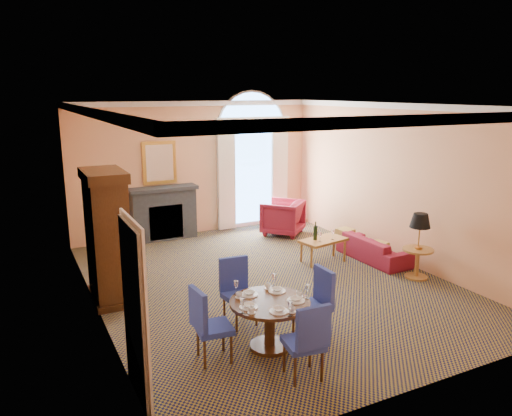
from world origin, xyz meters
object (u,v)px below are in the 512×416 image
sofa (374,248)px  coffee_table (323,241)px  dining_table (270,312)px  armchair (283,217)px  side_table (419,237)px  armoire (108,239)px

sofa → coffee_table: bearing=69.1°
dining_table → coffee_table: bearing=44.8°
armchair → coffee_table: coffee_table is taller
sofa → armchair: armchair is taller
armchair → side_table: bearing=60.3°
sofa → side_table: (0.05, -1.18, 0.54)m
armoire → coffee_table: bearing=-0.5°
armchair → dining_table: bearing=16.7°
dining_table → side_table: 3.87m
dining_table → armchair: (2.92, 4.77, -0.10)m
sofa → armoire: bearing=84.5°
dining_table → side_table: size_ratio=0.90×
armchair → side_table: 3.79m
armoire → dining_table: 3.15m
armoire → coffee_table: (4.25, -0.03, -0.61)m
dining_table → sofa: (3.66, 2.25, -0.28)m
armoire → armchair: size_ratio=2.38×
side_table → dining_table: bearing=-163.8°
armchair → side_table: (0.79, -3.69, 0.37)m
armoire → armchair: armoire is taller
armoire → side_table: size_ratio=1.80×
armoire → sofa: armoire is taller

